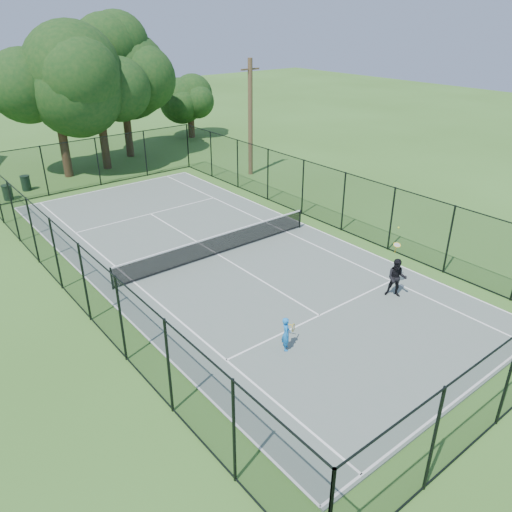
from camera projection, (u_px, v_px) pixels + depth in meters
ground at (218, 256)px, 22.41m from camera, size 120.00×120.00×0.00m
tennis_court at (218, 255)px, 22.40m from camera, size 11.00×24.00×0.06m
tennis_net at (218, 244)px, 22.16m from camera, size 10.08×0.08×0.95m
fence at (217, 225)px, 21.75m from camera, size 13.10×26.10×3.00m
tree_near_left at (56, 99)px, 31.05m from camera, size 6.21×6.21×8.09m
tree_near_mid at (98, 94)px, 32.74m from camera, size 6.19×6.19×8.09m
tree_near_right at (121, 72)px, 35.25m from camera, size 6.88×6.88×9.49m
tree_far_right at (190, 98)px, 42.15m from camera, size 4.04×4.04×5.34m
trash_bin_left at (7, 192)px, 28.90m from camera, size 0.58×0.58×0.89m
trash_bin_right at (26, 183)px, 30.41m from camera, size 0.58×0.58×0.92m
utility_pole at (250, 118)px, 32.06m from camera, size 1.40×0.30×7.34m
player_blue at (286, 334)px, 15.87m from camera, size 0.82×0.51×1.18m
player_black at (397, 278)px, 18.80m from camera, size 0.92×0.98×2.62m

